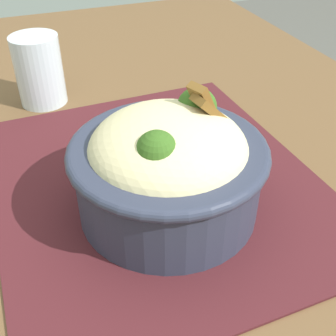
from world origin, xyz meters
The scene contains 5 objects.
table centered at (0.00, 0.00, 0.69)m, with size 1.31×0.78×0.77m.
placemat centered at (-0.01, 0.01, 0.77)m, with size 0.39×0.34×0.00m, color #47191E.
bowl centered at (-0.05, 0.02, 0.82)m, with size 0.19×0.19×0.12m.
fork centered at (0.08, 0.03, 0.77)m, with size 0.03×0.13×0.00m.
drinking_glass centered at (0.23, 0.10, 0.81)m, with size 0.07×0.07×0.10m.
Camera 1 is at (-0.36, 0.13, 1.06)m, focal length 46.18 mm.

